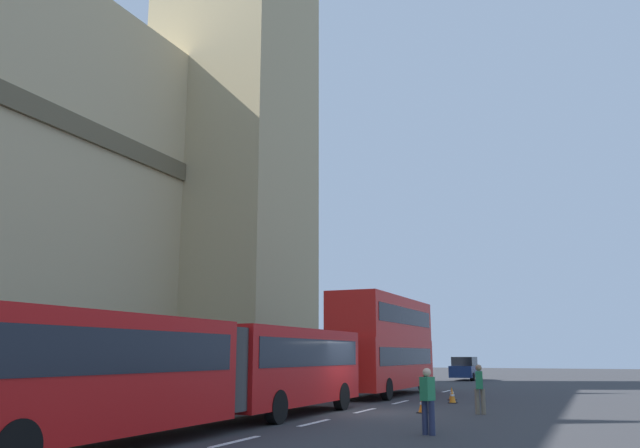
{
  "coord_description": "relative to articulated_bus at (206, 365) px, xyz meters",
  "views": [
    {
      "loc": [
        -22.22,
        -8.13,
        2.03
      ],
      "look_at": [
        4.31,
        3.45,
        8.06
      ],
      "focal_mm": 35.31,
      "sensor_mm": 36.0,
      "label": 1
    }
  ],
  "objects": [
    {
      "name": "ground_plane",
      "position": [
        7.0,
        -1.99,
        -1.75
      ],
      "size": [
        160.0,
        160.0,
        0.0
      ],
      "primitive_type": "plane",
      "color": "#333335"
    },
    {
      "name": "lane_centre_marking",
      "position": [
        7.57,
        -1.99,
        -1.74
      ],
      "size": [
        29.8,
        0.16,
        0.01
      ],
      "color": "silver",
      "rests_on": "ground_plane"
    },
    {
      "name": "articulated_bus",
      "position": [
        0.0,
        0.0,
        0.0
      ],
      "size": [
        17.92,
        2.54,
        2.9
      ],
      "color": "red",
      "rests_on": "ground_plane"
    },
    {
      "name": "double_decker_bus",
      "position": [
        16.26,
        0.0,
        0.96
      ],
      "size": [
        10.2,
        2.54,
        4.9
      ],
      "color": "red",
      "rests_on": "ground_plane"
    },
    {
      "name": "sedan_lead",
      "position": [
        37.55,
        0.0,
        -0.83
      ],
      "size": [
        4.4,
        1.86,
        1.85
      ],
      "color": "navy",
      "rests_on": "ground_plane"
    },
    {
      "name": "traffic_cone_west",
      "position": [
        7.5,
        -4.18,
        -1.46
      ],
      "size": [
        0.36,
        0.36,
        0.58
      ],
      "color": "black",
      "rests_on": "ground_plane"
    },
    {
      "name": "traffic_cone_middle",
      "position": [
        12.57,
        -4.18,
        -1.46
      ],
      "size": [
        0.36,
        0.36,
        0.58
      ],
      "color": "black",
      "rests_on": "ground_plane"
    },
    {
      "name": "traffic_cone_east",
      "position": [
        14.42,
        -3.77,
        -1.46
      ],
      "size": [
        0.36,
        0.36,
        0.58
      ],
      "color": "black",
      "rests_on": "ground_plane"
    },
    {
      "name": "pedestrian_near_cones",
      "position": [
        1.46,
        -5.91,
        -0.83
      ],
      "size": [
        0.45,
        0.35,
        1.69
      ],
      "color": "#262D4C",
      "rests_on": "ground_plane"
    },
    {
      "name": "pedestrian_by_kerb",
      "position": [
        7.83,
        -6.16,
        -0.83
      ],
      "size": [
        0.43,
        0.36,
        1.69
      ],
      "color": "#726651",
      "rests_on": "ground_plane"
    }
  ]
}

